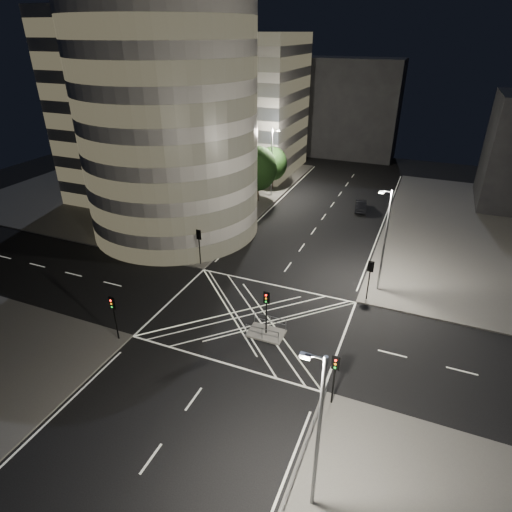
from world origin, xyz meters
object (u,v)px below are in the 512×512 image
at_px(sedan, 361,206).
at_px(traffic_signal_fl, 199,241).
at_px(traffic_signal_fr, 370,273).
at_px(street_lamp_right_near, 317,432).
at_px(traffic_signal_nl, 114,310).
at_px(traffic_signal_island, 266,305).
at_px(central_island, 266,333).
at_px(street_lamp_left_far, 272,160).
at_px(traffic_signal_nr, 335,371).
at_px(street_lamp_left_near, 215,200).
at_px(street_lamp_right_far, 384,238).

bearing_deg(sedan, traffic_signal_fl, 50.65).
height_order(traffic_signal_fr, street_lamp_right_near, street_lamp_right_near).
relative_size(traffic_signal_nl, traffic_signal_island, 1.00).
xyz_separation_m(central_island, street_lamp_left_far, (-11.44, 31.50, 5.47)).
bearing_deg(sedan, traffic_signal_nl, 60.81).
bearing_deg(traffic_signal_island, central_island, 0.00).
height_order(traffic_signal_nr, street_lamp_left_near, street_lamp_left_near).
bearing_deg(street_lamp_right_near, traffic_signal_fr, 91.75).
xyz_separation_m(traffic_signal_fr, sedan, (-4.67, 22.54, -2.21)).
height_order(traffic_signal_fl, street_lamp_left_near, street_lamp_left_near).
height_order(traffic_signal_fl, street_lamp_left_far, street_lamp_left_far).
height_order(street_lamp_right_far, sedan, street_lamp_right_far).
bearing_deg(traffic_signal_fl, traffic_signal_nl, -90.00).
height_order(traffic_signal_fl, sedan, traffic_signal_fl).
bearing_deg(traffic_signal_island, street_lamp_left_near, 130.27).
height_order(traffic_signal_nl, traffic_signal_nr, same).
height_order(street_lamp_left_near, street_lamp_right_near, same).
height_order(street_lamp_right_far, street_lamp_right_near, same).
xyz_separation_m(traffic_signal_nr, street_lamp_left_near, (-18.24, 18.80, 2.63)).
height_order(traffic_signal_island, street_lamp_right_near, street_lamp_right_near).
relative_size(traffic_signal_fr, street_lamp_right_far, 0.40).
bearing_deg(central_island, traffic_signal_fl, 142.46).
bearing_deg(street_lamp_left_near, central_island, -49.73).
height_order(traffic_signal_nr, traffic_signal_island, same).
distance_m(central_island, traffic_signal_nl, 12.36).
distance_m(street_lamp_right_near, sedan, 43.93).
bearing_deg(traffic_signal_nr, street_lamp_right_near, -84.96).
bearing_deg(sedan, street_lamp_right_near, 87.47).
bearing_deg(street_lamp_left_far, traffic_signal_fr, -51.83).
height_order(traffic_signal_nl, street_lamp_left_far, street_lamp_left_far).
relative_size(traffic_signal_island, street_lamp_left_far, 0.40).
distance_m(street_lamp_right_far, sedan, 21.57).
relative_size(traffic_signal_nl, sedan, 0.94).
bearing_deg(traffic_signal_fr, traffic_signal_fl, 180.00).
bearing_deg(traffic_signal_fr, street_lamp_right_near, -88.25).
distance_m(central_island, street_lamp_right_far, 13.98).
relative_size(traffic_signal_fr, traffic_signal_island, 1.00).
relative_size(street_lamp_right_near, sedan, 2.34).
height_order(traffic_signal_nl, sedan, traffic_signal_nl).
bearing_deg(street_lamp_right_far, traffic_signal_island, -125.30).
bearing_deg(central_island, sedan, 86.05).
height_order(traffic_signal_nl, traffic_signal_island, same).
height_order(traffic_signal_nl, street_lamp_left_near, street_lamp_left_near).
distance_m(traffic_signal_fr, street_lamp_right_far, 3.48).
relative_size(traffic_signal_fl, street_lamp_left_near, 0.40).
relative_size(traffic_signal_fr, street_lamp_right_near, 0.40).
xyz_separation_m(street_lamp_right_far, street_lamp_right_near, (0.00, -23.00, 0.00)).
xyz_separation_m(street_lamp_left_near, street_lamp_left_far, (0.00, 18.00, 0.00)).
relative_size(traffic_signal_fr, sedan, 0.94).
distance_m(traffic_signal_nr, street_lamp_left_near, 26.32).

